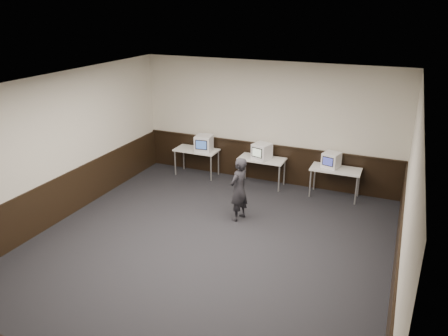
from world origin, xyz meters
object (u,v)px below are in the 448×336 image
(desk_left, at_px, (197,152))
(emac_left, at_px, (204,143))
(desk_right, at_px, (336,171))
(emac_center, at_px, (262,151))
(desk_center, at_px, (262,161))
(emac_right, at_px, (331,160))
(person, at_px, (239,189))

(desk_left, relative_size, emac_left, 2.31)
(desk_right, relative_size, emac_center, 2.26)
(desk_center, bearing_deg, emac_left, -178.74)
(desk_center, xyz_separation_m, emac_right, (1.76, 0.04, 0.26))
(desk_center, relative_size, emac_center, 2.26)
(emac_center, bearing_deg, desk_left, -164.55)
(emac_left, distance_m, person, 2.71)
(desk_right, bearing_deg, desk_left, 180.00)
(emac_center, height_order, emac_right, emac_center)
(emac_right, height_order, person, person)
(emac_left, bearing_deg, emac_right, -6.78)
(desk_center, distance_m, emac_left, 1.68)
(desk_left, relative_size, desk_center, 1.00)
(emac_center, bearing_deg, emac_right, 19.20)
(person, bearing_deg, desk_left, -119.94)
(emac_right, bearing_deg, emac_left, -163.76)
(desk_left, height_order, emac_left, emac_left)
(desk_center, relative_size, emac_left, 2.31)
(emac_center, relative_size, emac_right, 1.10)
(emac_left, relative_size, emac_center, 0.98)
(desk_right, bearing_deg, emac_center, -178.78)
(desk_right, bearing_deg, emac_right, 164.56)
(emac_center, relative_size, person, 0.37)
(desk_center, height_order, emac_right, emac_right)
(desk_left, distance_m, emac_right, 3.67)
(desk_right, xyz_separation_m, emac_center, (-1.90, -0.04, 0.28))
(desk_center, bearing_deg, emac_right, 1.22)
(emac_left, bearing_deg, emac_center, -8.15)
(desk_right, xyz_separation_m, emac_left, (-3.56, -0.04, 0.29))
(desk_left, bearing_deg, emac_center, -1.22)
(desk_center, distance_m, person, 2.05)
(desk_left, xyz_separation_m, emac_center, (1.90, -0.04, 0.28))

